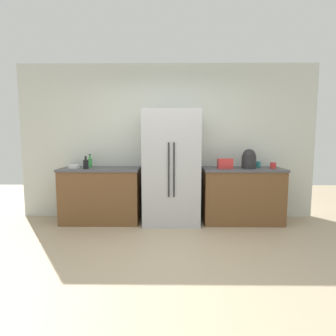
% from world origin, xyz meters
% --- Properties ---
extents(ground_plane, '(10.46, 10.46, 0.00)m').
position_xyz_m(ground_plane, '(0.00, 0.00, 0.00)').
color(ground_plane, tan).
extents(kitchen_back_panel, '(5.23, 0.10, 2.71)m').
position_xyz_m(kitchen_back_panel, '(0.00, 1.94, 1.36)').
color(kitchen_back_panel, silver).
rests_on(kitchen_back_panel, ground_plane).
extents(counter_left, '(1.32, 0.62, 0.93)m').
position_xyz_m(counter_left, '(-1.12, 1.58, 0.46)').
color(counter_left, brown).
rests_on(counter_left, ground_plane).
extents(counter_right, '(1.33, 0.62, 0.93)m').
position_xyz_m(counter_right, '(1.27, 1.58, 0.46)').
color(counter_right, brown).
rests_on(counter_right, ground_plane).
extents(refrigerator, '(0.93, 0.67, 1.87)m').
position_xyz_m(refrigerator, '(0.07, 1.54, 0.94)').
color(refrigerator, '#B2B5BA').
rests_on(refrigerator, ground_plane).
extents(toaster, '(0.24, 0.16, 0.16)m').
position_xyz_m(toaster, '(0.96, 1.51, 1.01)').
color(toaster, red).
rests_on(toaster, counter_right).
extents(rice_cooker, '(0.23, 0.23, 0.32)m').
position_xyz_m(rice_cooker, '(1.36, 1.54, 1.08)').
color(rice_cooker, '#262628').
rests_on(rice_cooker, counter_right).
extents(bottle_a, '(0.07, 0.07, 0.23)m').
position_xyz_m(bottle_a, '(-1.34, 1.73, 1.01)').
color(bottle_a, green).
rests_on(bottle_a, counter_left).
extents(bottle_b, '(0.08, 0.08, 0.21)m').
position_xyz_m(bottle_b, '(-1.32, 1.45, 1.01)').
color(bottle_b, black).
rests_on(bottle_b, counter_left).
extents(cup_a, '(0.08, 0.08, 0.10)m').
position_xyz_m(cup_a, '(1.57, 1.71, 0.98)').
color(cup_a, teal).
rests_on(cup_a, counter_right).
extents(cup_b, '(0.09, 0.09, 0.10)m').
position_xyz_m(cup_b, '(1.76, 1.53, 0.98)').
color(cup_b, red).
rests_on(cup_b, counter_right).
extents(bowl_a, '(0.19, 0.19, 0.05)m').
position_xyz_m(bowl_a, '(-1.56, 1.55, 0.95)').
color(bowl_a, white).
rests_on(bowl_a, counter_left).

